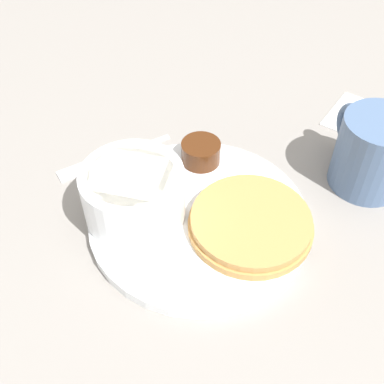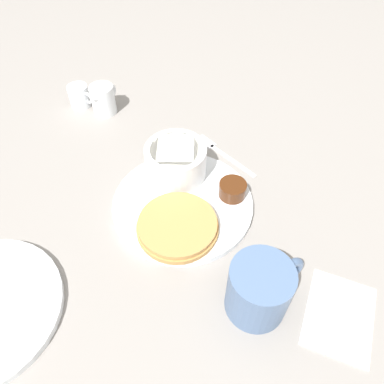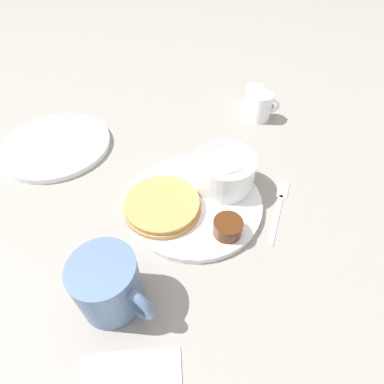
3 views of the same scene
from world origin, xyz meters
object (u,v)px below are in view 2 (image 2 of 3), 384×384
(creamer_pitcher_near, at_px, (103,99))
(bowl, at_px, (176,160))
(plate, at_px, (183,204))
(creamer_pitcher_far, at_px, (79,96))
(fork, at_px, (219,151))
(coffee_mug, at_px, (260,289))

(creamer_pitcher_near, bearing_deg, bowl, 62.99)
(plate, relative_size, bowl, 2.22)
(plate, relative_size, creamer_pitcher_far, 3.72)
(creamer_pitcher_near, relative_size, fork, 0.52)
(bowl, bearing_deg, fork, 154.79)
(bowl, relative_size, coffee_mug, 1.00)
(bowl, xyz_separation_m, coffee_mug, (0.18, 0.21, 0.00))
(coffee_mug, bearing_deg, creamer_pitcher_far, -120.18)
(creamer_pitcher_near, bearing_deg, creamer_pitcher_far, -87.69)
(plate, bearing_deg, creamer_pitcher_far, -117.42)
(plate, relative_size, coffee_mug, 2.23)
(coffee_mug, height_order, fork, coffee_mug)
(plate, height_order, fork, plate)
(creamer_pitcher_near, bearing_deg, fork, 86.12)
(coffee_mug, distance_m, creamer_pitcher_near, 0.52)
(bowl, height_order, fork, bowl)
(creamer_pitcher_far, bearing_deg, bowl, 68.57)
(bowl, distance_m, creamer_pitcher_near, 0.26)
(creamer_pitcher_far, bearing_deg, creamer_pitcher_near, 92.31)
(plate, bearing_deg, creamer_pitcher_near, -122.94)
(creamer_pitcher_far, bearing_deg, fork, 87.26)
(creamer_pitcher_near, distance_m, creamer_pitcher_far, 0.06)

